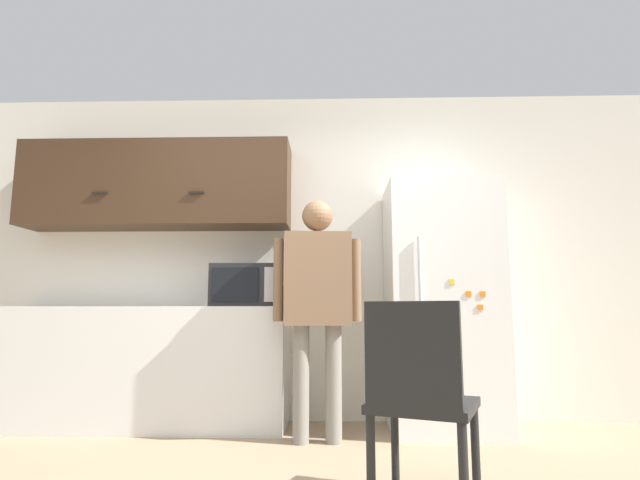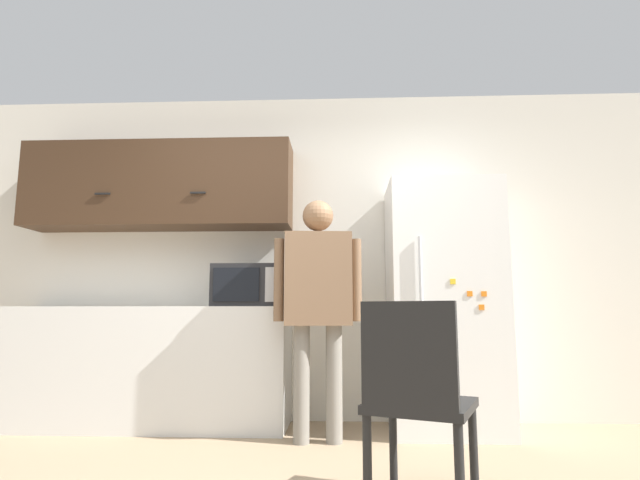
{
  "view_description": "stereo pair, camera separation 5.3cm",
  "coord_description": "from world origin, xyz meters",
  "views": [
    {
      "loc": [
        0.33,
        -2.18,
        0.86
      ],
      "look_at": [
        0.23,
        1.07,
        1.33
      ],
      "focal_mm": 28.0,
      "sensor_mm": 36.0,
      "label": 1
    },
    {
      "loc": [
        0.38,
        -2.18,
        0.86
      ],
      "look_at": [
        0.23,
        1.07,
        1.33
      ],
      "focal_mm": 28.0,
      "sensor_mm": 36.0,
      "label": 2
    }
  ],
  "objects": [
    {
      "name": "back_wall",
      "position": [
        0.0,
        1.97,
        1.35
      ],
      "size": [
        6.0,
        0.06,
        2.7
      ],
      "color": "silver",
      "rests_on": "ground_plane"
    },
    {
      "name": "counter",
      "position": [
        -1.12,
        1.66,
        0.45
      ],
      "size": [
        2.17,
        0.56,
        0.9
      ],
      "color": "silver",
      "rests_on": "ground_plane"
    },
    {
      "name": "upper_cabinets",
      "position": [
        -1.12,
        1.75,
        1.88
      ],
      "size": [
        2.17,
        0.39,
        0.69
      ],
      "color": "#3D2819"
    },
    {
      "name": "microwave",
      "position": [
        -0.35,
        1.59,
        1.06
      ],
      "size": [
        0.48,
        0.38,
        0.31
      ],
      "color": "#232326",
      "rests_on": "counter"
    },
    {
      "name": "person",
      "position": [
        0.21,
        1.26,
        1.0
      ],
      "size": [
        0.61,
        0.26,
        1.64
      ],
      "rotation": [
        0.0,
        0.0,
        0.08
      ],
      "color": "gray",
      "rests_on": "ground_plane"
    },
    {
      "name": "refrigerator",
      "position": [
        1.14,
        1.6,
        0.91
      ],
      "size": [
        0.81,
        0.68,
        1.82
      ],
      "color": "white",
      "rests_on": "ground_plane"
    },
    {
      "name": "chair",
      "position": [
        0.7,
        0.13,
        0.5
      ],
      "size": [
        0.59,
        0.59,
        0.9
      ],
      "rotation": [
        0.0,
        0.0,
        2.75
      ],
      "color": "black",
      "rests_on": "ground_plane"
    }
  ]
}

